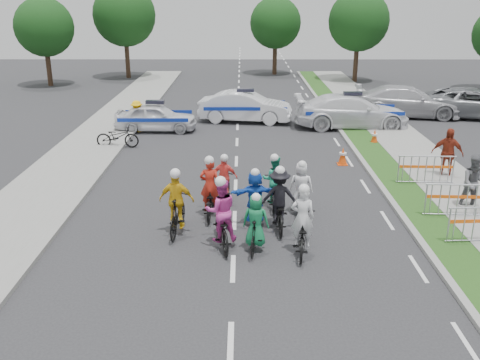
{
  "coord_description": "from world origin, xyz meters",
  "views": [
    {
      "loc": [
        0.21,
        -11.8,
        6.45
      ],
      "look_at": [
        0.16,
        3.54,
        1.1
      ],
      "focal_mm": 40.0,
      "sensor_mm": 36.0,
      "label": 1
    }
  ],
  "objects_px": {
    "rider_2": "(221,220)",
    "police_car_1": "(245,107)",
    "barrier_1": "(458,202)",
    "tree_1": "(359,21)",
    "civilian_suv": "(474,103)",
    "spectator_1": "(475,183)",
    "civilian_sedan": "(407,101)",
    "spectator_2": "(447,154)",
    "marshal_hiviz": "(137,116)",
    "rider_7": "(301,193)",
    "rider_6": "(210,196)",
    "cone_1": "(375,137)",
    "rider_1": "(256,228)",
    "rider_3": "(177,209)",
    "rider_8": "(274,187)",
    "cone_0": "(343,156)",
    "parked_bike": "(118,137)",
    "police_car_2": "(351,111)",
    "police_car_0": "(156,117)",
    "barrier_2": "(426,171)",
    "rider_4": "(279,205)",
    "tree_4": "(275,23)",
    "rider_0": "(302,230)",
    "tree_3": "(124,15)",
    "rider_9": "(225,184)",
    "rider_5": "(255,201)",
    "tree_0": "(44,27)"
  },
  "relations": [
    {
      "from": "rider_2",
      "to": "police_car_1",
      "type": "xyz_separation_m",
      "value": [
        0.74,
        14.89,
        0.06
      ]
    },
    {
      "from": "barrier_1",
      "to": "tree_1",
      "type": "xyz_separation_m",
      "value": [
        2.3,
        26.87,
        3.98
      ]
    },
    {
      "from": "civilian_suv",
      "to": "spectator_1",
      "type": "relative_size",
      "value": 3.19
    },
    {
      "from": "civilian_sedan",
      "to": "spectator_2",
      "type": "relative_size",
      "value": 3.02
    },
    {
      "from": "spectator_1",
      "to": "marshal_hiviz",
      "type": "distance_m",
      "value": 15.98
    },
    {
      "from": "rider_7",
      "to": "rider_6",
      "type": "bearing_deg",
      "value": 13.26
    },
    {
      "from": "civilian_suv",
      "to": "tree_1",
      "type": "relative_size",
      "value": 0.84
    },
    {
      "from": "rider_2",
      "to": "cone_1",
      "type": "bearing_deg",
      "value": -133.02
    },
    {
      "from": "civilian_suv",
      "to": "rider_1",
      "type": "bearing_deg",
      "value": 155.85
    },
    {
      "from": "rider_3",
      "to": "police_car_1",
      "type": "relative_size",
      "value": 0.4
    },
    {
      "from": "rider_8",
      "to": "cone_0",
      "type": "distance_m",
      "value": 5.44
    },
    {
      "from": "rider_3",
      "to": "cone_0",
      "type": "xyz_separation_m",
      "value": [
        5.84,
        6.51,
        -0.41
      ]
    },
    {
      "from": "rider_8",
      "to": "parked_bike",
      "type": "relative_size",
      "value": 0.95
    },
    {
      "from": "police_car_2",
      "to": "rider_2",
      "type": "bearing_deg",
      "value": 156.01
    },
    {
      "from": "rider_3",
      "to": "cone_1",
      "type": "relative_size",
      "value": 2.8
    },
    {
      "from": "rider_8",
      "to": "police_car_0",
      "type": "bearing_deg",
      "value": -58.91
    },
    {
      "from": "spectator_1",
      "to": "parked_bike",
      "type": "xyz_separation_m",
      "value": [
        -12.72,
        7.29,
        -0.41
      ]
    },
    {
      "from": "police_car_1",
      "to": "police_car_0",
      "type": "bearing_deg",
      "value": 123.0
    },
    {
      "from": "rider_3",
      "to": "rider_7",
      "type": "xyz_separation_m",
      "value": [
        3.63,
        1.44,
        -0.07
      ]
    },
    {
      "from": "marshal_hiviz",
      "to": "tree_1",
      "type": "relative_size",
      "value": 0.23
    },
    {
      "from": "barrier_2",
      "to": "parked_bike",
      "type": "xyz_separation_m",
      "value": [
        -11.98,
        5.02,
        -0.07
      ]
    },
    {
      "from": "rider_1",
      "to": "cone_0",
      "type": "bearing_deg",
      "value": -106.02
    },
    {
      "from": "rider_4",
      "to": "police_car_2",
      "type": "bearing_deg",
      "value": -110.6
    },
    {
      "from": "rider_8",
      "to": "cone_1",
      "type": "height_order",
      "value": "rider_8"
    },
    {
      "from": "police_car_1",
      "to": "civilian_sedan",
      "type": "relative_size",
      "value": 0.85
    },
    {
      "from": "police_car_2",
      "to": "tree_4",
      "type": "distance_m",
      "value": 19.58
    },
    {
      "from": "police_car_0",
      "to": "cone_1",
      "type": "xyz_separation_m",
      "value": [
        10.27,
        -2.53,
        -0.34
      ]
    },
    {
      "from": "cone_0",
      "to": "spectator_1",
      "type": "bearing_deg",
      "value": -56.33
    },
    {
      "from": "rider_0",
      "to": "barrier_2",
      "type": "distance_m",
      "value": 7.13
    },
    {
      "from": "rider_3",
      "to": "tree_3",
      "type": "height_order",
      "value": "tree_3"
    },
    {
      "from": "rider_3",
      "to": "rider_9",
      "type": "bearing_deg",
      "value": -112.83
    },
    {
      "from": "rider_5",
      "to": "rider_0",
      "type": "bearing_deg",
      "value": 117.59
    },
    {
      "from": "rider_9",
      "to": "rider_5",
      "type": "bearing_deg",
      "value": 127.55
    },
    {
      "from": "tree_0",
      "to": "rider_4",
      "type": "bearing_deg",
      "value": -59.14
    },
    {
      "from": "police_car_2",
      "to": "parked_bike",
      "type": "height_order",
      "value": "police_car_2"
    },
    {
      "from": "rider_4",
      "to": "rider_7",
      "type": "bearing_deg",
      "value": -124.28
    },
    {
      "from": "rider_2",
      "to": "rider_7",
      "type": "relative_size",
      "value": 1.19
    },
    {
      "from": "rider_4",
      "to": "rider_8",
      "type": "bearing_deg",
      "value": -88.9
    },
    {
      "from": "rider_4",
      "to": "barrier_2",
      "type": "bearing_deg",
      "value": -146.77
    },
    {
      "from": "barrier_1",
      "to": "rider_4",
      "type": "bearing_deg",
      "value": -172.48
    },
    {
      "from": "rider_2",
      "to": "barrier_1",
      "type": "relative_size",
      "value": 1.03
    },
    {
      "from": "rider_5",
      "to": "cone_0",
      "type": "height_order",
      "value": "rider_5"
    },
    {
      "from": "rider_4",
      "to": "parked_bike",
      "type": "xyz_separation_m",
      "value": [
        -6.56,
        8.68,
        -0.25
      ]
    },
    {
      "from": "civilian_suv",
      "to": "barrier_1",
      "type": "bearing_deg",
      "value": 169.26
    },
    {
      "from": "civilian_sedan",
      "to": "tree_1",
      "type": "bearing_deg",
      "value": 10.8
    },
    {
      "from": "parked_bike",
      "to": "cone_1",
      "type": "bearing_deg",
      "value": -85.81
    },
    {
      "from": "barrier_2",
      "to": "barrier_1",
      "type": "bearing_deg",
      "value": -90.0
    },
    {
      "from": "rider_7",
      "to": "spectator_2",
      "type": "bearing_deg",
      "value": -139.64
    },
    {
      "from": "rider_5",
      "to": "parked_bike",
      "type": "height_order",
      "value": "rider_5"
    },
    {
      "from": "rider_8",
      "to": "marshal_hiviz",
      "type": "xyz_separation_m",
      "value": [
        -6.15,
        9.85,
        0.11
      ]
    }
  ]
}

